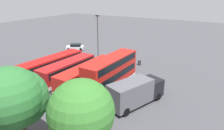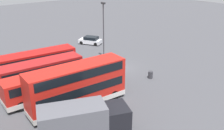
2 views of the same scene
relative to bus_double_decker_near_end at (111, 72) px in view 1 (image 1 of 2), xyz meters
name	(u,v)px [view 1 (image 1 of 2)]	position (x,y,z in m)	size (l,w,h in m)	color
ground_plane	(113,62)	(5.53, -10.03, -2.45)	(140.00, 140.00, 0.00)	#47474C
bus_double_decker_near_end	(111,72)	(0.00, 0.00, 0.00)	(2.98, 10.54, 4.55)	red
bus_single_deck_second	(88,74)	(3.64, 0.63, -0.82)	(2.93, 11.65, 2.95)	red
bus_single_deck_third	(68,70)	(7.32, 0.81, -0.83)	(3.10, 10.43, 2.95)	#A51919
bus_single_deck_fourth	(52,65)	(11.00, 0.51, -0.82)	(3.38, 12.01, 2.95)	#B71411
box_truck_blue	(136,92)	(-4.85, 2.39, -0.74)	(4.97, 7.90, 3.20)	#595960
car_hatchback_silver	(75,47)	(17.64, -13.19, -1.75)	(4.38, 3.68, 1.43)	silver
lamp_post_tall	(98,35)	(8.73, -9.71, 2.68)	(0.70, 0.30, 8.87)	#38383D
waste_bin_yellow	(140,63)	(0.24, -10.96, -1.97)	(0.60, 0.60, 0.95)	#333338
tree_leftmost	(19,98)	(0.61, 13.77, 2.31)	(4.82, 4.82, 7.18)	#4C3823
tree_midleft	(81,112)	(-4.88, 12.59, 2.16)	(5.07, 5.07, 7.15)	#4C3823
tree_midright	(10,99)	(0.55, 14.57, 2.68)	(5.17, 5.17, 7.73)	#4C3823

